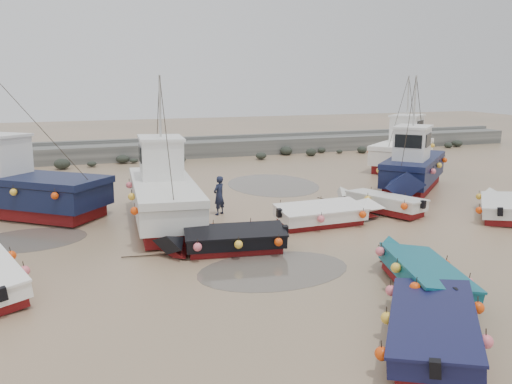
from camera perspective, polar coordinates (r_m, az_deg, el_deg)
ground at (r=19.22m, az=4.73°, el=-5.74°), size 120.00×120.00×0.00m
seawall at (r=39.76m, az=-7.75°, el=4.88°), size 60.00×4.92×1.50m
puddle_a at (r=16.51m, az=2.03°, el=-8.90°), size 5.08×5.08×0.01m
puddle_b at (r=23.78m, az=9.18°, el=-2.17°), size 3.91×3.91×0.01m
puddle_c at (r=21.32m, az=-24.51°, el=-4.99°), size 4.29×4.29×0.01m
puddle_d at (r=29.24m, az=1.93°, el=0.84°), size 5.18×5.18×0.01m
dinghy_1 at (r=13.00m, az=19.76°, el=-13.43°), size 4.66×5.81×1.43m
dinghy_2 at (r=15.87m, az=18.07°, el=-8.36°), size 2.75×5.85×1.43m
dinghy_3 at (r=25.16m, az=26.02°, el=-1.22°), size 4.36×4.74×1.43m
dinghy_4 at (r=17.96m, az=-3.58°, el=-5.22°), size 5.90×2.21×1.43m
dinghy_5 at (r=21.56m, az=8.22°, el=-2.23°), size 6.11×2.26×1.43m
dinghy_6 at (r=24.03m, az=13.84°, el=-0.88°), size 3.30×5.49×1.43m
cabin_boat_0 at (r=25.44m, az=-26.38°, el=0.63°), size 9.86×7.89×6.22m
cabin_boat_1 at (r=22.06m, az=-10.71°, el=0.12°), size 3.24×10.55×6.22m
cabin_boat_2 at (r=28.39m, az=17.36°, el=2.67°), size 7.76×7.39×6.22m
cabin_boat_3 at (r=36.11m, az=16.69°, el=4.83°), size 8.14×6.81×6.22m
person at (r=23.00m, az=-4.21°, el=-2.57°), size 0.78×0.74×1.80m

